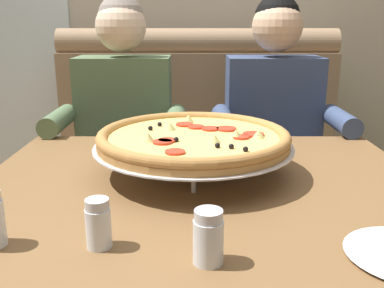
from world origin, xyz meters
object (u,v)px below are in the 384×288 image
at_px(booth_bench, 198,181).
at_px(dining_table, 203,212).
at_px(diner_left, 122,133).
at_px(diner_right, 275,133).
at_px(shaker_oregano, 207,241).
at_px(shaker_parmesan, 98,227).
at_px(pizza, 194,139).

relative_size(booth_bench, dining_table, 1.18).
height_order(diner_left, diner_right, same).
height_order(dining_table, diner_left, diner_left).
xyz_separation_m(booth_bench, dining_table, (0.00, -0.95, 0.27)).
height_order(booth_bench, diner_right, diner_right).
distance_m(dining_table, shaker_oregano, 0.42).
distance_m(dining_table, shaker_parmesan, 0.42).
height_order(dining_table, pizza, pizza).
relative_size(diner_left, pizza, 2.29).
bearing_deg(shaker_oregano, dining_table, 89.76).
distance_m(pizza, shaker_oregano, 0.48).
height_order(pizza, shaker_oregano, pizza).
relative_size(booth_bench, pizza, 2.58).
relative_size(diner_left, shaker_oregano, 12.63).
height_order(booth_bench, shaker_oregano, booth_bench).
relative_size(diner_right, shaker_parmesan, 13.04).
distance_m(diner_left, diner_right, 0.65).
height_order(diner_right, pizza, diner_right).
relative_size(pizza, shaker_oregano, 5.52).
height_order(dining_table, diner_right, diner_right).
bearing_deg(dining_table, booth_bench, 90.00).
bearing_deg(booth_bench, pizza, -91.60).
height_order(booth_bench, diner_left, diner_left).
xyz_separation_m(diner_right, shaker_oregano, (-0.33, -1.09, 0.08)).
bearing_deg(dining_table, pizza, 107.40).
bearing_deg(pizza, dining_table, -72.60).
height_order(booth_bench, pizza, booth_bench).
relative_size(pizza, shaker_parmesan, 5.70).
distance_m(dining_table, diner_left, 0.76).
xyz_separation_m(booth_bench, shaker_parmesan, (-0.21, -1.30, 0.39)).
height_order(booth_bench, dining_table, booth_bench).
xyz_separation_m(dining_table, diner_left, (-0.32, 0.69, 0.05)).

